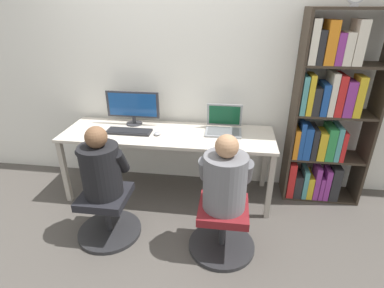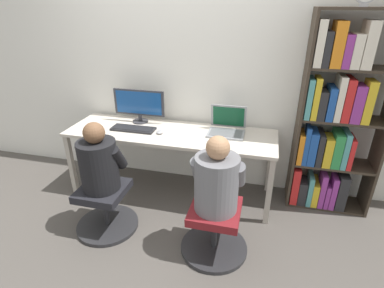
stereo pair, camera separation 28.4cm
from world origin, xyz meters
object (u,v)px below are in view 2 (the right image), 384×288
at_px(person_at_laptop, 217,180).
at_px(keyboard, 133,129).
at_px(person_at_monitor, 99,162).
at_px(office_chair_right, 214,230).
at_px(office_chair_left, 105,208).
at_px(bookshelf, 333,123).
at_px(laptop, 227,128).
at_px(desktop_monitor, 139,105).

bearing_deg(person_at_laptop, keyboard, 144.98).
bearing_deg(person_at_monitor, office_chair_right, -2.48).
relative_size(office_chair_left, office_chair_right, 1.00).
height_order(person_at_laptop, bookshelf, bookshelf).
height_order(laptop, person_at_monitor, person_at_monitor).
bearing_deg(office_chair_left, desktop_monitor, 89.58).
bearing_deg(person_at_monitor, desktop_monitor, 89.58).
bearing_deg(person_at_laptop, laptop, 93.28).
xyz_separation_m(laptop, office_chair_left, (-0.98, -0.82, -0.57)).
relative_size(keyboard, person_at_laptop, 0.73).
bearing_deg(desktop_monitor, office_chair_left, -90.42).
bearing_deg(office_chair_left, laptop, 40.15).
relative_size(office_chair_left, bookshelf, 0.30).
xyz_separation_m(desktop_monitor, office_chair_right, (1.02, -0.94, -0.71)).
bearing_deg(bookshelf, person_at_laptop, -136.13).
bearing_deg(bookshelf, desktop_monitor, 178.97).
bearing_deg(laptop, office_chair_left, -139.85).
xyz_separation_m(office_chair_right, person_at_laptop, (0.00, 0.00, 0.49)).
relative_size(person_at_laptop, bookshelf, 0.33).
bearing_deg(keyboard, bookshelf, 5.77).
xyz_separation_m(laptop, bookshelf, (0.98, 0.04, 0.13)).
height_order(keyboard, office_chair_left, keyboard).
height_order(keyboard, person_at_monitor, person_at_monitor).
bearing_deg(desktop_monitor, person_at_laptop, -42.46).
distance_m(person_at_monitor, person_at_laptop, 1.03).
relative_size(desktop_monitor, keyboard, 1.25).
bearing_deg(desktop_monitor, bookshelf, -1.03).
xyz_separation_m(person_at_laptop, bookshelf, (0.93, 0.90, 0.21)).
xyz_separation_m(desktop_monitor, person_at_laptop, (1.02, -0.93, -0.22)).
bearing_deg(office_chair_left, keyboard, 87.92).
distance_m(laptop, person_at_monitor, 1.28).
xyz_separation_m(desktop_monitor, keyboard, (0.02, -0.23, -0.18)).
distance_m(desktop_monitor, keyboard, 0.30).
xyz_separation_m(laptop, person_at_laptop, (0.05, -0.86, -0.08)).
height_order(laptop, bookshelf, bookshelf).
relative_size(keyboard, person_at_monitor, 0.74).
xyz_separation_m(keyboard, person_at_laptop, (1.00, -0.70, -0.04)).
distance_m(laptop, bookshelf, 0.99).
distance_m(person_at_laptop, bookshelf, 1.31).
bearing_deg(keyboard, desktop_monitor, 94.39).
xyz_separation_m(office_chair_left, person_at_monitor, (0.00, 0.00, 0.49)).
relative_size(keyboard, bookshelf, 0.24).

